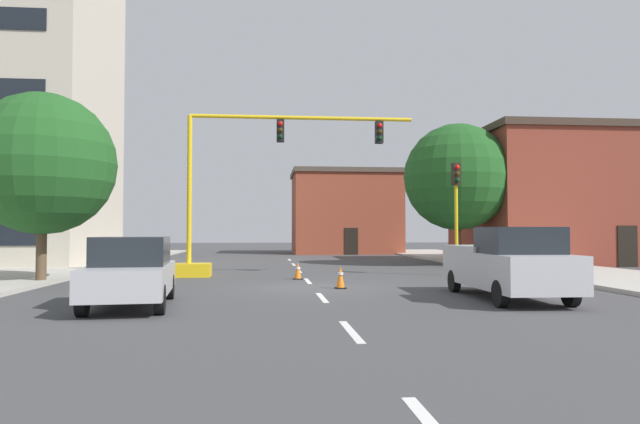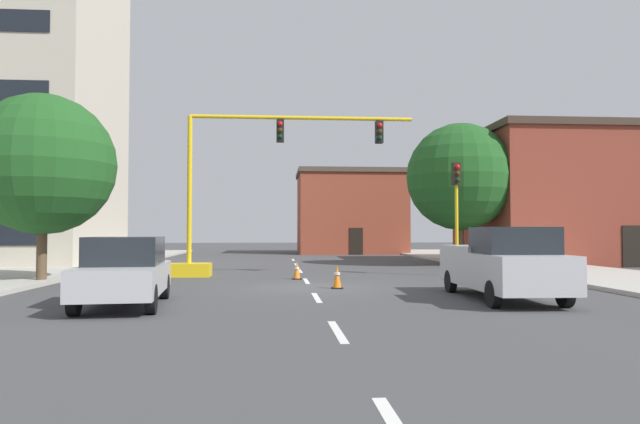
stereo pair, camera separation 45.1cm
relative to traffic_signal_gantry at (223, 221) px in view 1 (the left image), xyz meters
name	(u,v)px [view 1 (the left image)]	position (x,y,z in m)	size (l,w,h in m)	color
ground_plane	(313,287)	(3.37, -5.10, -2.32)	(160.00, 160.00, 0.00)	#424244
sidewalk_left	(34,271)	(-8.71, 2.90, -2.25)	(6.00, 56.00, 0.14)	#B2ADA3
sidewalk_right	(543,268)	(15.46, 2.90, -2.25)	(6.00, 56.00, 0.14)	#B2ADA3
lane_stripe_seg_1	(351,331)	(3.37, -13.60, -2.32)	(0.16, 2.40, 0.01)	silver
lane_stripe_seg_2	(322,298)	(3.37, -8.10, -2.32)	(0.16, 2.40, 0.01)	silver
lane_stripe_seg_3	(308,281)	(3.37, -2.60, -2.32)	(0.16, 2.40, 0.01)	silver
lane_stripe_seg_4	(299,271)	(3.37, 2.90, -2.32)	(0.16, 2.40, 0.01)	silver
lane_stripe_seg_5	(294,264)	(3.37, 8.40, -2.32)	(0.16, 2.40, 0.01)	silver
lane_stripe_seg_6	(290,260)	(3.37, 13.90, -2.32)	(0.16, 2.40, 0.01)	silver
building_brick_center	(345,212)	(8.73, 25.45, 1.28)	(9.34, 7.49, 7.18)	brown
building_row_right	(577,198)	(20.87, 9.22, 1.63)	(13.40, 10.04, 7.89)	brown
traffic_signal_gantry	(223,221)	(0.00, 0.00, 0.00)	(10.40, 1.20, 6.83)	yellow
traffic_light_pole_right	(456,193)	(9.84, -0.70, 1.21)	(0.32, 0.47, 4.80)	yellow
tree_left_near	(43,164)	(-6.24, -2.85, 1.99)	(5.12, 5.12, 6.89)	brown
tree_right_mid	(457,177)	(12.46, 6.72, 2.61)	(5.95, 5.95, 7.91)	brown
pickup_truck_silver	(507,264)	(8.47, -8.89, -1.35)	(2.11, 5.44, 1.99)	#BCBCC1
sedan_silver_near_left	(131,271)	(-1.55, -9.59, -1.44)	(2.26, 4.65, 1.74)	#B7B7BC
traffic_cone_roadside_a	(340,277)	(4.23, -5.56, -1.95)	(0.36, 0.36, 0.77)	black
traffic_cone_roadside_b	(298,271)	(3.05, -1.76, -1.99)	(0.36, 0.36, 0.68)	black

